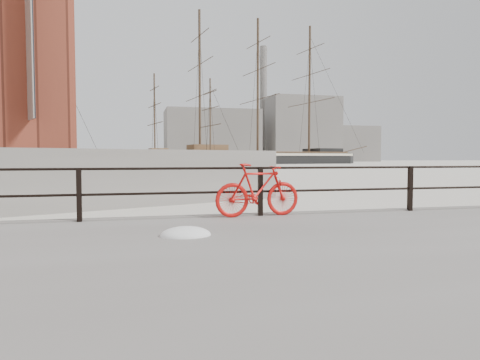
{
  "coord_description": "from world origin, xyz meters",
  "views": [
    {
      "loc": [
        -5.97,
        -8.52,
        1.54
      ],
      "look_at": [
        -3.53,
        1.5,
        1.0
      ],
      "focal_mm": 32.0,
      "sensor_mm": 36.0,
      "label": 1
    }
  ],
  "objects": [
    {
      "name": "industrial_mid",
      "position": [
        55.0,
        145.0,
        12.0
      ],
      "size": [
        26.0,
        20.0,
        24.0
      ],
      "primitive_type": "cube",
      "color": "gray",
      "rests_on": "ground"
    },
    {
      "name": "ground",
      "position": [
        0.0,
        0.0,
        0.0
      ],
      "size": [
        400.0,
        400.0,
        0.0
      ],
      "primitive_type": "plane",
      "color": "white",
      "rests_on": "ground"
    },
    {
      "name": "bicycle",
      "position": [
        -3.58,
        -0.25,
        0.89
      ],
      "size": [
        1.8,
        0.43,
        1.08
      ],
      "primitive_type": "imported",
      "rotation": [
        0.0,
        0.0,
        0.09
      ],
      "color": "red",
      "rests_on": "promenade"
    },
    {
      "name": "barque_black",
      "position": [
        23.22,
        92.69,
        0.0
      ],
      "size": [
        68.43,
        32.95,
        36.74
      ],
      "primitive_type": null,
      "rotation": [
        0.0,
        0.0,
        0.18
      ],
      "color": "black",
      "rests_on": "ground"
    },
    {
      "name": "industrial_west",
      "position": [
        20.0,
        140.0,
        9.0
      ],
      "size": [
        32.0,
        18.0,
        18.0
      ],
      "primitive_type": "cube",
      "color": "gray",
      "rests_on": "ground"
    },
    {
      "name": "schooner_mid",
      "position": [
        3.98,
        83.2,
        0.0
      ],
      "size": [
        29.1,
        17.14,
        19.75
      ],
      "primitive_type": null,
      "rotation": [
        0.0,
        0.0,
        0.22
      ],
      "color": "white",
      "rests_on": "ground"
    },
    {
      "name": "schooner_left",
      "position": [
        -23.0,
        68.5,
        0.0
      ],
      "size": [
        25.8,
        19.45,
        17.93
      ],
      "primitive_type": null,
      "rotation": [
        0.0,
        0.0,
        0.43
      ],
      "color": "silver",
      "rests_on": "ground"
    },
    {
      "name": "smokestack",
      "position": [
        42.0,
        150.0,
        22.0
      ],
      "size": [
        2.8,
        2.8,
        44.0
      ],
      "primitive_type": "cylinder",
      "color": "gray",
      "rests_on": "ground"
    },
    {
      "name": "guardrail",
      "position": [
        0.0,
        -0.15,
        0.85
      ],
      "size": [
        28.0,
        0.1,
        1.0
      ],
      "primitive_type": null,
      "color": "black",
      "rests_on": "promenade"
    },
    {
      "name": "industrial_east",
      "position": [
        78.0,
        150.0,
        7.0
      ],
      "size": [
        20.0,
        16.0,
        14.0
      ],
      "primitive_type": "cube",
      "color": "gray",
      "rests_on": "ground"
    }
  ]
}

